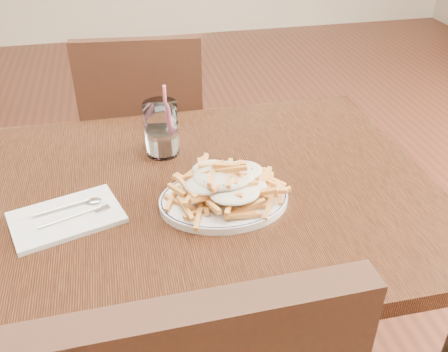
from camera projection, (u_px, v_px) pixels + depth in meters
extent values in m
cube|color=black|center=(170.00, 200.00, 1.12)|extent=(1.20, 0.80, 0.04)
cylinder|color=black|center=(323.00, 209.00, 1.71)|extent=(0.05, 0.05, 0.71)
cube|color=black|center=(148.00, 142.00, 1.97)|extent=(0.45, 0.45, 0.04)
cube|color=black|center=(141.00, 105.00, 1.68)|extent=(0.41, 0.08, 0.45)
cylinder|color=black|center=(192.00, 163.00, 2.25)|extent=(0.04, 0.04, 0.40)
cylinder|color=black|center=(113.00, 168.00, 2.22)|extent=(0.04, 0.04, 0.40)
cylinder|color=black|center=(197.00, 210.00, 1.96)|extent=(0.04, 0.04, 0.40)
cylinder|color=black|center=(106.00, 216.00, 1.92)|extent=(0.04, 0.04, 0.40)
torus|color=black|center=(224.00, 198.00, 1.06)|extent=(0.32, 0.32, 0.01)
ellipsoid|color=beige|center=(224.00, 174.00, 1.03)|extent=(0.22, 0.20, 0.03)
cube|color=silver|center=(66.00, 217.00, 1.02)|extent=(0.25, 0.20, 0.01)
cylinder|color=white|center=(161.00, 129.00, 1.21)|extent=(0.08, 0.08, 0.13)
cylinder|color=white|center=(162.00, 141.00, 1.23)|extent=(0.07, 0.07, 0.06)
cylinder|color=#F05B82|center=(166.00, 117.00, 1.21)|extent=(0.01, 0.05, 0.18)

